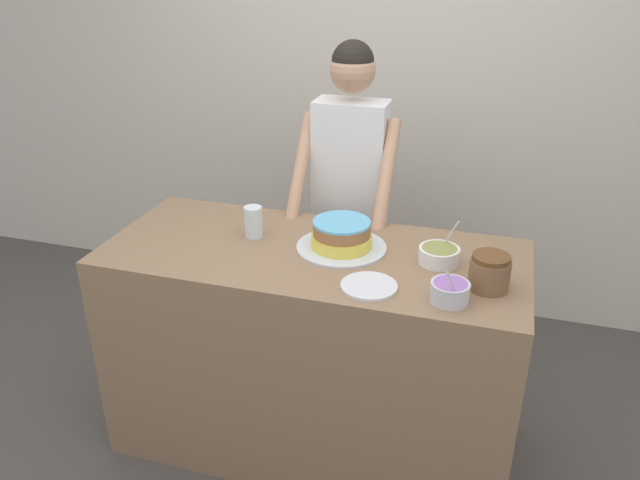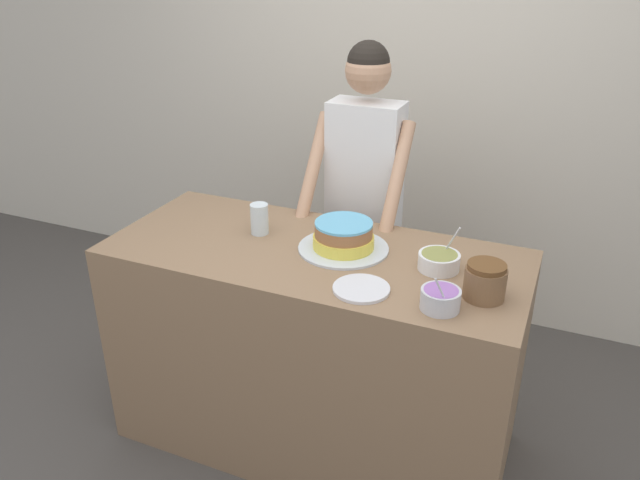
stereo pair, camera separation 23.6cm
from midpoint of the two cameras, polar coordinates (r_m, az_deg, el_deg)
name	(u,v)px [view 2 (the right image)]	position (r m, az deg, el deg)	size (l,w,h in m)	color
wall_back	(414,90)	(3.57, 10.55, 13.34)	(10.00, 0.05, 2.60)	beige
counter	(315,350)	(2.68, 2.07, -10.08)	(1.65, 0.71, 0.94)	#8C6B4C
person_baker	(364,181)	(2.89, 6.40, 5.30)	(0.45, 0.45, 1.66)	#2D2D38
cake	(344,238)	(2.43, 4.95, 0.16)	(0.36, 0.36, 0.12)	silver
frosting_bowl_olive	(439,261)	(2.35, 13.68, -1.91)	(0.15, 0.15, 0.17)	white
frosting_bowl_purple	(440,298)	(2.10, 14.16, -5.29)	(0.13, 0.13, 0.14)	silver
drinking_glass	(259,219)	(2.56, -2.94, 1.88)	(0.07, 0.07, 0.13)	silver
ceramic_plate	(361,289)	(2.17, 6.92, -4.53)	(0.20, 0.20, 0.01)	silver
stoneware_jar	(485,281)	(2.19, 17.88, -3.69)	(0.14, 0.14, 0.13)	brown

